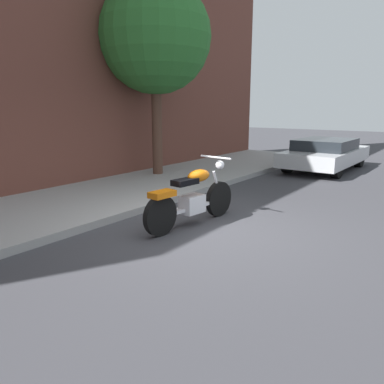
% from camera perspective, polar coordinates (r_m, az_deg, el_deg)
% --- Properties ---
extents(ground_plane, '(60.00, 60.00, 0.00)m').
position_cam_1_polar(ground_plane, '(6.56, 1.54, -5.64)').
color(ground_plane, '#38383D').
extents(sidewalk, '(20.86, 3.06, 0.14)m').
position_cam_1_polar(sidewalk, '(8.56, -15.51, -1.21)').
color(sidewalk, '#969696').
rests_on(sidewalk, ground).
extents(motorcycle, '(2.22, 0.70, 1.17)m').
position_cam_1_polar(motorcycle, '(6.67, -0.04, -0.96)').
color(motorcycle, black).
rests_on(motorcycle, ground).
extents(parked_car_silver, '(4.17, 1.87, 1.03)m').
position_cam_1_polar(parked_car_silver, '(13.35, 19.48, 5.51)').
color(parked_car_silver, black).
rests_on(parked_car_silver, ground).
extents(street_tree, '(3.08, 3.08, 5.47)m').
position_cam_1_polar(street_tree, '(11.21, -5.57, 22.16)').
color(street_tree, '#513529').
rests_on(street_tree, ground).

